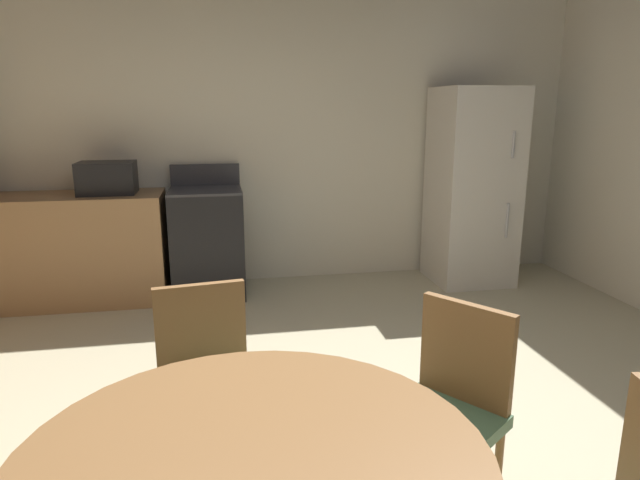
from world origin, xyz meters
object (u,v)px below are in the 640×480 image
at_px(oven_range, 208,241).
at_px(refrigerator, 472,187).
at_px(chair_northeast, 448,404).
at_px(microwave, 107,178).
at_px(chair_north, 206,377).

relative_size(oven_range, refrigerator, 0.62).
bearing_deg(chair_northeast, refrigerator, -152.76).
relative_size(refrigerator, microwave, 4.00).
height_order(refrigerator, chair_north, refrigerator).
distance_m(microwave, chair_north, 2.73).
distance_m(refrigerator, chair_northeast, 3.25).
distance_m(microwave, chair_northeast, 3.43).
relative_size(refrigerator, chair_north, 2.02).
relative_size(oven_range, chair_north, 1.26).
bearing_deg(chair_northeast, chair_north, -58.90).
distance_m(chair_northeast, chair_north, 0.98).
bearing_deg(oven_range, chair_north, -89.44).
bearing_deg(chair_north, microwave, -170.89).
bearing_deg(microwave, chair_northeast, -59.98).
height_order(microwave, chair_north, microwave).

